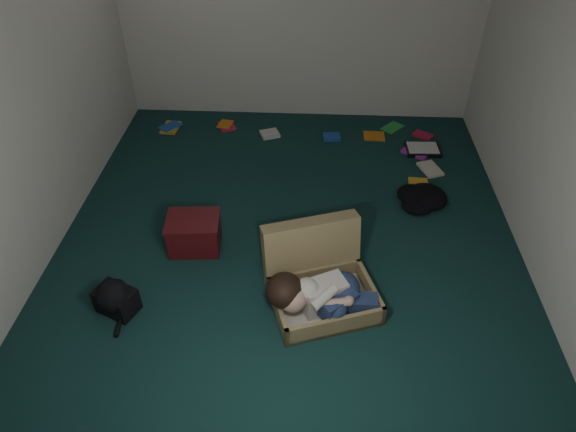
{
  "coord_description": "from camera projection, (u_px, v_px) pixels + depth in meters",
  "views": [
    {
      "loc": [
        0.17,
        -3.4,
        3.06
      ],
      "look_at": [
        0.0,
        -0.15,
        0.35
      ],
      "focal_mm": 32.0,
      "sensor_mm": 36.0,
      "label": 1
    }
  ],
  "objects": [
    {
      "name": "paper_tray",
      "position": [
        422.0,
        149.0,
        5.63
      ],
      "size": [
        0.37,
        0.29,
        0.05
      ],
      "rotation": [
        0.0,
        0.0,
        0.04
      ],
      "color": "black",
      "rests_on": "floor"
    },
    {
      "name": "maroon_bin",
      "position": [
        194.0,
        233.0,
        4.37
      ],
      "size": [
        0.47,
        0.38,
        0.31
      ],
      "rotation": [
        0.0,
        0.0,
        0.08
      ],
      "color": "#4B0F13",
      "rests_on": "floor"
    },
    {
      "name": "wall_left",
      "position": [
        22.0,
        96.0,
        3.83
      ],
      "size": [
        0.0,
        4.5,
        4.5
      ],
      "primitive_type": "plane",
      "rotation": [
        1.57,
        0.0,
        1.57
      ],
      "color": "silver",
      "rests_on": "ground"
    },
    {
      "name": "book_scatter",
      "position": [
        343.0,
        142.0,
        5.77
      ],
      "size": [
        3.17,
        1.39,
        0.02
      ],
      "color": "gold",
      "rests_on": "floor"
    },
    {
      "name": "floor",
      "position": [
        289.0,
        235.0,
        4.58
      ],
      "size": [
        4.5,
        4.5,
        0.0
      ],
      "primitive_type": "plane",
      "color": "#10302E",
      "rests_on": "ground"
    },
    {
      "name": "person",
      "position": [
        320.0,
        294.0,
        3.76
      ],
      "size": [
        0.85,
        0.43,
        0.35
      ],
      "rotation": [
        0.0,
        0.0,
        0.32
      ],
      "color": "beige",
      "rests_on": "suitcase"
    },
    {
      "name": "wall_front",
      "position": [
        260.0,
        371.0,
        2.02
      ],
      "size": [
        4.5,
        0.0,
        4.5
      ],
      "primitive_type": "plane",
      "rotation": [
        -1.57,
        0.0,
        0.0
      ],
      "color": "silver",
      "rests_on": "ground"
    },
    {
      "name": "clothing_pile",
      "position": [
        424.0,
        196.0,
        4.9
      ],
      "size": [
        0.46,
        0.38,
        0.15
      ],
      "primitive_type": null,
      "rotation": [
        0.0,
        0.0,
        -0.02
      ],
      "color": "black",
      "rests_on": "floor"
    },
    {
      "name": "wall_right",
      "position": [
        568.0,
        110.0,
        3.66
      ],
      "size": [
        0.0,
        4.5,
        4.5
      ],
      "primitive_type": "plane",
      "rotation": [
        1.57,
        0.0,
        -1.57
      ],
      "color": "silver",
      "rests_on": "ground"
    },
    {
      "name": "backpack",
      "position": [
        116.0,
        300.0,
        3.85
      ],
      "size": [
        0.46,
        0.42,
        0.22
      ],
      "primitive_type": null,
      "rotation": [
        0.0,
        0.0,
        -0.42
      ],
      "color": "black",
      "rests_on": "floor"
    },
    {
      "name": "wall_back",
      "position": [
        300.0,
        4.0,
        5.47
      ],
      "size": [
        4.5,
        0.0,
        4.5
      ],
      "primitive_type": "plane",
      "rotation": [
        1.57,
        0.0,
        0.0
      ],
      "color": "silver",
      "rests_on": "ground"
    },
    {
      "name": "suitcase",
      "position": [
        319.0,
        279.0,
        3.94
      ],
      "size": [
        0.96,
        0.95,
        0.56
      ],
      "rotation": [
        0.0,
        0.0,
        0.32
      ],
      "color": "#907D4F",
      "rests_on": "floor"
    }
  ]
}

